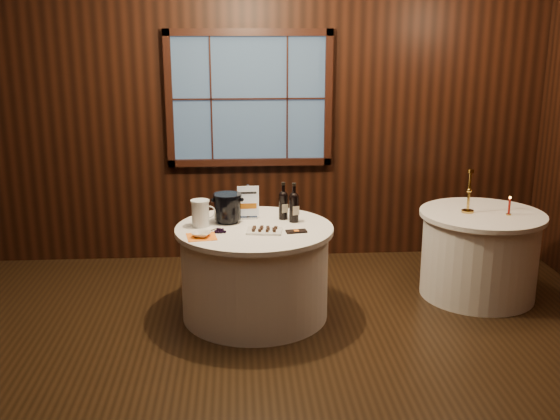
{
  "coord_description": "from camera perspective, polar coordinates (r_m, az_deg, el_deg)",
  "views": [
    {
      "loc": [
        -0.13,
        -4.06,
        2.31
      ],
      "look_at": [
        0.2,
        0.9,
        0.93
      ],
      "focal_mm": 42.0,
      "sensor_mm": 36.0,
      "label": 1
    }
  ],
  "objects": [
    {
      "name": "back_wall",
      "position": [
        6.59,
        -2.69,
        8.76
      ],
      "size": [
        6.0,
        0.1,
        3.0
      ],
      "color": "black",
      "rests_on": "ground"
    },
    {
      "name": "orange_napkin",
      "position": [
        5.07,
        -6.85,
        -2.33
      ],
      "size": [
        0.25,
        0.25,
        0.0
      ],
      "primitive_type": "cube",
      "rotation": [
        0.0,
        0.0,
        0.16
      ],
      "color": "orange",
      "rests_on": "main_table"
    },
    {
      "name": "red_candle",
      "position": [
        5.94,
        19.33,
        0.2
      ],
      "size": [
        0.04,
        0.04,
        0.16
      ],
      "color": "#BB913A",
      "rests_on": "side_table"
    },
    {
      "name": "cracker_bowl",
      "position": [
        5.06,
        -6.86,
        -2.12
      ],
      "size": [
        0.17,
        0.17,
        0.03
      ],
      "primitive_type": "imported",
      "rotation": [
        0.0,
        0.0,
        -0.27
      ],
      "color": "white",
      "rests_on": "orange_napkin"
    },
    {
      "name": "port_bottle_left",
      "position": [
        5.47,
        0.29,
        0.59
      ],
      "size": [
        0.08,
        0.09,
        0.32
      ],
      "rotation": [
        0.0,
        0.0,
        0.35
      ],
      "color": "black",
      "rests_on": "main_table"
    },
    {
      "name": "ice_bucket",
      "position": [
        5.4,
        -4.59,
        0.24
      ],
      "size": [
        0.24,
        0.24,
        0.24
      ],
      "color": "black",
      "rests_on": "main_table"
    },
    {
      "name": "side_table",
      "position": [
        6.08,
        16.95,
        -3.67
      ],
      "size": [
        1.08,
        1.08,
        0.77
      ],
      "color": "white",
      "rests_on": "ground"
    },
    {
      "name": "ground",
      "position": [
        4.67,
        -1.78,
        -14.16
      ],
      "size": [
        6.0,
        6.0,
        0.0
      ],
      "primitive_type": "plane",
      "color": "black",
      "rests_on": "ground"
    },
    {
      "name": "main_table",
      "position": [
        5.41,
        -2.2,
        -5.35
      ],
      "size": [
        1.28,
        1.28,
        0.77
      ],
      "color": "white",
      "rests_on": "ground"
    },
    {
      "name": "port_bottle_right",
      "position": [
        5.39,
        1.23,
        0.42
      ],
      "size": [
        0.08,
        0.09,
        0.33
      ],
      "rotation": [
        0.0,
        0.0,
        0.36
      ],
      "color": "black",
      "rests_on": "main_table"
    },
    {
      "name": "brass_candlestick",
      "position": [
        5.9,
        16.11,
        1.1
      ],
      "size": [
        0.11,
        0.11,
        0.38
      ],
      "color": "#BB913A",
      "rests_on": "side_table"
    },
    {
      "name": "grape_bunch",
      "position": [
        5.16,
        -5.24,
        -1.77
      ],
      "size": [
        0.15,
        0.08,
        0.04
      ],
      "rotation": [
        0.0,
        0.0,
        -0.27
      ],
      "color": "black",
      "rests_on": "main_table"
    },
    {
      "name": "sign_stand",
      "position": [
        5.5,
        -2.79,
        0.26
      ],
      "size": [
        0.18,
        0.09,
        0.29
      ],
      "rotation": [
        0.0,
        0.0,
        0.05
      ],
      "color": "#AEADB4",
      "rests_on": "main_table"
    },
    {
      "name": "chocolate_box",
      "position": [
        5.15,
        1.43,
        -1.87
      ],
      "size": [
        0.17,
        0.1,
        0.01
      ],
      "primitive_type": "cube",
      "rotation": [
        0.0,
        0.0,
        0.14
      ],
      "color": "black",
      "rests_on": "main_table"
    },
    {
      "name": "glass_pitcher",
      "position": [
        5.31,
        -6.92,
        -0.26
      ],
      "size": [
        0.2,
        0.15,
        0.22
      ],
      "rotation": [
        0.0,
        0.0,
        0.22
      ],
      "color": "silver",
      "rests_on": "main_table"
    },
    {
      "name": "chocolate_plate",
      "position": [
        5.15,
        -1.38,
        -1.77
      ],
      "size": [
        0.3,
        0.22,
        0.04
      ],
      "rotation": [
        0.0,
        0.0,
        -0.13
      ],
      "color": "white",
      "rests_on": "main_table"
    }
  ]
}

